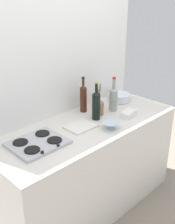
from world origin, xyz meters
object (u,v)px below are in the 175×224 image
stovetop_hob (38,143)px  butter_dish (128,114)px  utensil_crock (99,108)px  cutting_board (80,127)px  wine_bottle_mid_right (83,98)px  mixing_bowl (111,125)px  condiment_jar_front (97,101)px  plate_stack (119,97)px  wine_bottle_leftmost (96,105)px  wine_bottle_mid_left (113,98)px

stovetop_hob → butter_dish: (0.91, -0.17, 0.01)m
utensil_crock → cutting_board: bearing=-165.3°
stovetop_hob → wine_bottle_mid_right: (0.70, 0.22, 0.13)m
mixing_bowl → condiment_jar_front: 0.53m
plate_stack → wine_bottle_mid_right: (-0.47, 0.06, 0.10)m
butter_dish → cutting_board: butter_dish is taller
wine_bottle_mid_right → condiment_jar_front: wine_bottle_mid_right is taller
stovetop_hob → cutting_board: (0.43, -0.02, -0.01)m
wine_bottle_leftmost → mixing_bowl: size_ratio=2.28×
wine_bottle_leftmost → wine_bottle_mid_right: size_ratio=1.03×
plate_stack → utensil_crock: 0.43m
butter_dish → condiment_jar_front: condiment_jar_front is taller
wine_bottle_leftmost → wine_bottle_mid_right: bearing=78.6°
wine_bottle_mid_right → mixing_bowl: 0.46m
plate_stack → butter_dish: size_ratio=1.46×
wine_bottle_mid_right → mixing_bowl: wine_bottle_mid_right is taller
wine_bottle_leftmost → utensil_crock: bearing=30.5°
stovetop_hob → plate_stack: size_ratio=1.72×
plate_stack → wine_bottle_mid_left: 0.29m
mixing_bowl → utensil_crock: bearing=61.9°
mixing_bowl → utensil_crock: utensil_crock is taller
plate_stack → wine_bottle_mid_right: wine_bottle_mid_right is taller
mixing_bowl → butter_dish: size_ratio=0.96×
stovetop_hob → utensil_crock: (0.75, 0.07, 0.06)m
stovetop_hob → plate_stack: (1.17, 0.16, 0.03)m
plate_stack → utensil_crock: size_ratio=0.76×
wine_bottle_mid_right → wine_bottle_leftmost: bearing=-101.4°
wine_bottle_mid_right → mixing_bowl: size_ratio=2.22×
stovetop_hob → wine_bottle_mid_right: wine_bottle_mid_right is taller
wine_bottle_leftmost → mixing_bowl: 0.26m
stovetop_hob → wine_bottle_mid_left: size_ratio=1.21×
mixing_bowl → wine_bottle_leftmost: bearing=76.1°
butter_dish → condiment_jar_front: 0.39m
wine_bottle_leftmost → utensil_crock: (0.10, 0.06, -0.07)m
wine_bottle_mid_right → cutting_board: 0.38m
condiment_jar_front → stovetop_hob: bearing=-166.0°
stovetop_hob → wine_bottle_leftmost: bearing=0.9°
mixing_bowl → butter_dish: (0.31, 0.05, -0.01)m
cutting_board → wine_bottle_mid_left: bearing=5.8°
wine_bottle_leftmost → wine_bottle_mid_left: size_ratio=1.06×
wine_bottle_mid_right → condiment_jar_front: 0.21m
stovetop_hob → wine_bottle_mid_left: wine_bottle_mid_left is taller
wine_bottle_mid_right → butter_dish: (0.21, -0.39, -0.11)m
plate_stack → cutting_board: bearing=-166.7°
mixing_bowl → cutting_board: (-0.17, 0.20, -0.03)m
wine_bottle_mid_left → utensil_crock: size_ratio=1.08×
wine_bottle_mid_right → butter_dish: bearing=-61.9°
stovetop_hob → butter_dish: bearing=-10.5°
wine_bottle_leftmost → cutting_board: (-0.22, -0.03, -0.13)m
stovetop_hob → plate_stack: bearing=7.6°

